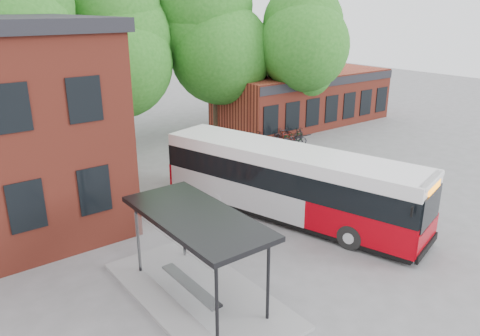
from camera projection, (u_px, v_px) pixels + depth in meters
ground at (281, 243)px, 18.50m from camera, size 100.00×100.00×0.00m
shop_row at (303, 97)px, 36.95m from camera, size 14.00×6.20×4.00m
bus_shelter at (197, 256)px, 14.68m from camera, size 3.60×7.00×2.90m
bike_rail at (283, 143)px, 31.26m from camera, size 5.20×0.10×0.38m
tree_0 at (1, 72)px, 25.21m from camera, size 7.92×7.92×11.00m
tree_1 at (117, 66)px, 30.09m from camera, size 7.92×7.92×10.40m
tree_2 at (215, 56)px, 33.27m from camera, size 7.92×7.92×11.00m
tree_3 at (304, 68)px, 33.43m from camera, size 7.04×7.04×9.28m
city_bus at (288, 183)px, 20.38m from camera, size 5.77×12.41×3.09m
bicycle_0 at (260, 150)px, 29.00m from camera, size 1.61×0.89×0.80m
bicycle_1 at (255, 140)px, 30.67m from camera, size 1.84×0.64×1.09m
bicycle_2 at (273, 145)px, 29.99m from camera, size 1.60×0.91×0.80m
bicycle_3 at (286, 139)px, 31.19m from camera, size 1.59×0.65×0.93m
bicycle_4 at (294, 139)px, 31.09m from camera, size 1.83×1.27×0.91m
bicycle_5 at (283, 135)px, 32.20m from camera, size 1.61×0.60×0.95m
bicycle_6 at (293, 136)px, 31.87m from camera, size 1.77×0.69×0.92m
bicycle_7 at (298, 135)px, 32.22m from camera, size 1.59×0.96×0.92m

